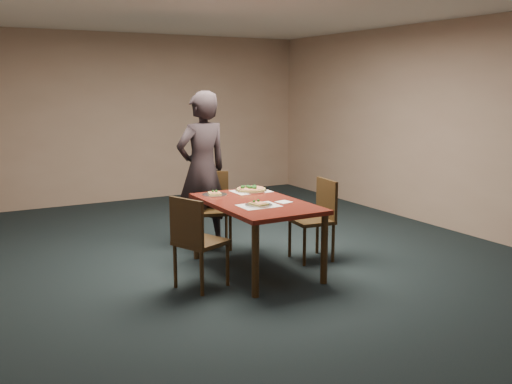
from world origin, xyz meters
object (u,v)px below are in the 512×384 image
dining_table (256,210)px  slice_plate_near (259,204)px  chair_right (318,214)px  chair_left (195,237)px  slice_plate_far (215,194)px  pizza_pan (251,189)px  chair_far (213,205)px  diner (202,170)px

dining_table → slice_plate_near: size_ratio=5.36×
chair_right → chair_left: bearing=-75.5°
dining_table → chair_right: (0.81, 0.02, -0.14)m
chair_right → slice_plate_far: bearing=-110.2°
chair_left → pizza_pan: size_ratio=2.49×
chair_right → slice_plate_near: chair_right is taller
chair_far → chair_right: 1.33m
chair_far → chair_right: same height
chair_right → pizza_pan: size_ratio=2.49×
dining_table → slice_plate_far: (-0.23, 0.53, 0.10)m
diner → dining_table: bearing=85.6°
chair_far → pizza_pan: chair_far is taller
slice_plate_near → dining_table: bearing=68.0°
chair_far → diner: diner is taller
chair_left → pizza_pan: 1.28m
chair_right → slice_plate_near: (-0.89, -0.22, 0.25)m
dining_table → chair_far: bearing=90.4°
dining_table → diner: (-0.10, 1.17, 0.28)m
dining_table → slice_plate_far: 0.59m
chair_right → slice_plate_near: size_ratio=3.25×
pizza_pan → chair_left: bearing=-143.7°
pizza_pan → slice_plate_far: 0.46m
chair_left → slice_plate_near: bearing=-111.2°
chair_far → chair_right: bearing=-33.9°
chair_far → dining_table: bearing=-71.1°
pizza_pan → slice_plate_far: size_ratio=1.31×
slice_plate_far → slice_plate_near: bearing=-78.6°
dining_table → chair_far: size_ratio=1.65×
slice_plate_near → slice_plate_far: 0.75m
chair_left → chair_far: bearing=-53.3°
slice_plate_far → chair_right: bearing=-26.2°
chair_right → slice_plate_near: 0.95m
slice_plate_far → dining_table: bearing=-66.6°
dining_table → chair_right: bearing=1.4°
chair_far → slice_plate_near: chair_far is taller
pizza_pan → chair_right: bearing=-41.3°
diner → slice_plate_near: bearing=81.4°
chair_right → slice_plate_far: chair_right is taller
pizza_pan → slice_plate_far: bearing=179.8°
slice_plate_near → pizza_pan: bearing=67.1°
pizza_pan → diner: bearing=116.8°
chair_left → chair_right: 1.61m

